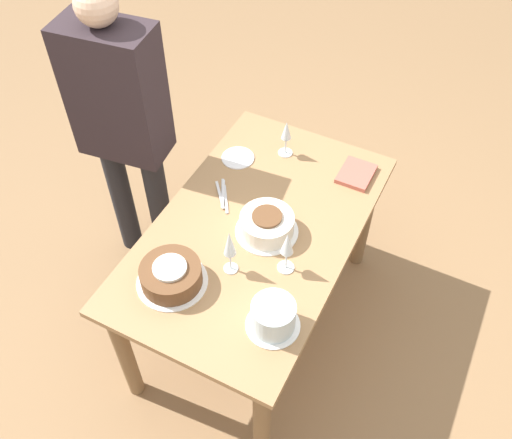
{
  "coord_description": "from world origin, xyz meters",
  "views": [
    {
      "loc": [
        1.38,
        0.7,
        2.56
      ],
      "look_at": [
        0.0,
        0.0,
        0.78
      ],
      "focal_mm": 40.0,
      "sensor_mm": 36.0,
      "label": 1
    }
  ],
  "objects_px": {
    "wine_glass_extra": "(286,133)",
    "person_cutting": "(121,117)",
    "cake_back_decorated": "(273,317)",
    "wine_glass_near": "(230,245)",
    "wine_glass_far": "(287,246)",
    "cake_front_chocolate": "(171,275)",
    "cake_center_white": "(267,225)"
  },
  "relations": [
    {
      "from": "cake_back_decorated",
      "to": "wine_glass_extra",
      "type": "xyz_separation_m",
      "value": [
        -0.87,
        -0.35,
        0.06
      ]
    },
    {
      "from": "cake_front_chocolate",
      "to": "wine_glass_extra",
      "type": "xyz_separation_m",
      "value": [
        -0.87,
        0.08,
        0.08
      ]
    },
    {
      "from": "cake_center_white",
      "to": "wine_glass_far",
      "type": "bearing_deg",
      "value": 48.96
    },
    {
      "from": "wine_glass_near",
      "to": "cake_front_chocolate",
      "type": "bearing_deg",
      "value": -47.35
    },
    {
      "from": "cake_center_white",
      "to": "cake_front_chocolate",
      "type": "height_order",
      "value": "cake_center_white"
    },
    {
      "from": "cake_center_white",
      "to": "wine_glass_near",
      "type": "distance_m",
      "value": 0.26
    },
    {
      "from": "cake_back_decorated",
      "to": "wine_glass_near",
      "type": "xyz_separation_m",
      "value": [
        -0.16,
        -0.26,
        0.09
      ]
    },
    {
      "from": "cake_front_chocolate",
      "to": "wine_glass_far",
      "type": "bearing_deg",
      "value": 125.71
    },
    {
      "from": "wine_glass_far",
      "to": "person_cutting",
      "type": "bearing_deg",
      "value": -106.47
    },
    {
      "from": "wine_glass_extra",
      "to": "cake_center_white",
      "type": "bearing_deg",
      "value": 15.84
    },
    {
      "from": "cake_front_chocolate",
      "to": "cake_back_decorated",
      "type": "xyz_separation_m",
      "value": [
        -0.0,
        0.43,
        0.02
      ]
    },
    {
      "from": "wine_glass_near",
      "to": "person_cutting",
      "type": "relative_size",
      "value": 0.14
    },
    {
      "from": "wine_glass_far",
      "to": "wine_glass_extra",
      "type": "bearing_deg",
      "value": -154.85
    },
    {
      "from": "wine_glass_near",
      "to": "wine_glass_extra",
      "type": "distance_m",
      "value": 0.72
    },
    {
      "from": "cake_front_chocolate",
      "to": "wine_glass_extra",
      "type": "height_order",
      "value": "wine_glass_extra"
    },
    {
      "from": "cake_center_white",
      "to": "person_cutting",
      "type": "distance_m",
      "value": 0.83
    },
    {
      "from": "wine_glass_near",
      "to": "person_cutting",
      "type": "xyz_separation_m",
      "value": [
        -0.38,
        -0.76,
        0.06
      ]
    },
    {
      "from": "wine_glass_extra",
      "to": "person_cutting",
      "type": "xyz_separation_m",
      "value": [
        0.33,
        -0.67,
        0.08
      ]
    },
    {
      "from": "wine_glass_far",
      "to": "wine_glass_extra",
      "type": "relative_size",
      "value": 1.11
    },
    {
      "from": "cake_center_white",
      "to": "wine_glass_extra",
      "type": "bearing_deg",
      "value": -164.16
    },
    {
      "from": "cake_front_chocolate",
      "to": "cake_back_decorated",
      "type": "bearing_deg",
      "value": 90.46
    },
    {
      "from": "cake_front_chocolate",
      "to": "person_cutting",
      "type": "height_order",
      "value": "person_cutting"
    },
    {
      "from": "cake_back_decorated",
      "to": "wine_glass_extra",
      "type": "distance_m",
      "value": 0.94
    },
    {
      "from": "cake_center_white",
      "to": "wine_glass_near",
      "type": "relative_size",
      "value": 1.19
    },
    {
      "from": "wine_glass_extra",
      "to": "person_cutting",
      "type": "relative_size",
      "value": 0.12
    },
    {
      "from": "wine_glass_near",
      "to": "person_cutting",
      "type": "bearing_deg",
      "value": -116.79
    },
    {
      "from": "cake_back_decorated",
      "to": "wine_glass_far",
      "type": "xyz_separation_m",
      "value": [
        -0.26,
        -0.07,
        0.08
      ]
    },
    {
      "from": "cake_center_white",
      "to": "wine_glass_near",
      "type": "xyz_separation_m",
      "value": [
        0.23,
        -0.04,
        0.11
      ]
    },
    {
      "from": "cake_center_white",
      "to": "wine_glass_near",
      "type": "height_order",
      "value": "wine_glass_near"
    },
    {
      "from": "cake_back_decorated",
      "to": "wine_glass_extra",
      "type": "height_order",
      "value": "wine_glass_extra"
    },
    {
      "from": "cake_front_chocolate",
      "to": "cake_back_decorated",
      "type": "height_order",
      "value": "cake_back_decorated"
    },
    {
      "from": "cake_back_decorated",
      "to": "person_cutting",
      "type": "height_order",
      "value": "person_cutting"
    }
  ]
}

